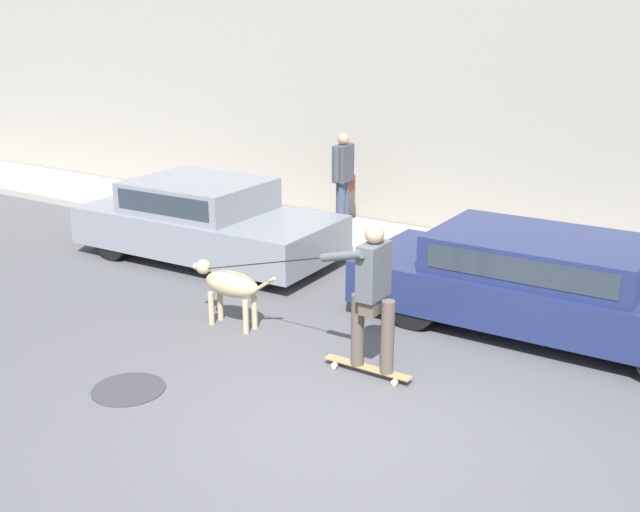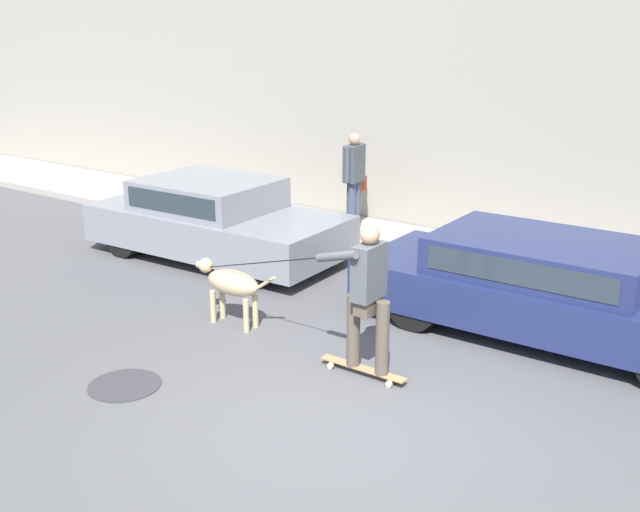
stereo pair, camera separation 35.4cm
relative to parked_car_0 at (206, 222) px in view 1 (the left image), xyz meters
The scene contains 9 objects.
ground_plane 5.38m from the parked_car_0, 36.83° to the right, with size 36.00×36.00×0.00m, color #545459.
back_wall 5.76m from the parked_car_0, 36.72° to the left, with size 32.00×0.30×5.50m.
sidewalk_curb 4.77m from the parked_car_0, 25.37° to the left, with size 30.00×1.99×0.12m.
parked_car_0 is the anchor object (origin of this frame).
parked_car_1 5.21m from the parked_car_0, ahead, with size 4.54×1.75×1.15m.
dog 2.74m from the parked_car_0, 43.20° to the right, with size 1.20×0.32×0.77m.
skateboarder 4.58m from the parked_car_0, 27.62° to the right, with size 2.91×0.57×1.62m.
pedestrian_with_bag 2.50m from the parked_car_0, 63.48° to the left, with size 0.26×0.71×1.62m.
manhole_cover 4.34m from the parked_car_0, 59.48° to the right, with size 0.73×0.73×0.01m.
Camera 1 is at (3.12, -5.08, 3.51)m, focal length 42.00 mm.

